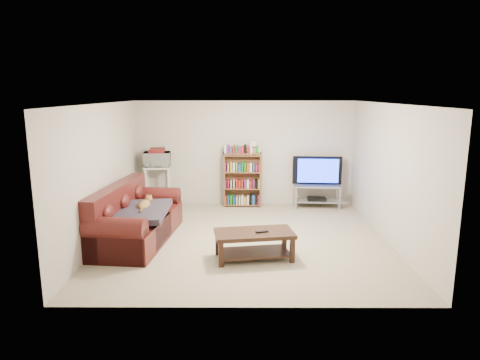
{
  "coord_description": "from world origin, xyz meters",
  "views": [
    {
      "loc": [
        -0.07,
        -7.32,
        2.59
      ],
      "look_at": [
        -0.1,
        0.4,
        1.0
      ],
      "focal_mm": 32.0,
      "sensor_mm": 36.0,
      "label": 1
    }
  ],
  "objects_px": {
    "coffee_table": "(254,240)",
    "bookshelf": "(242,179)",
    "tv_stand": "(317,192)",
    "sofa": "(133,222)"
  },
  "relations": [
    {
      "from": "sofa",
      "to": "tv_stand",
      "type": "relative_size",
      "value": 2.28
    },
    {
      "from": "bookshelf",
      "to": "tv_stand",
      "type": "bearing_deg",
      "value": -0.75
    },
    {
      "from": "coffee_table",
      "to": "tv_stand",
      "type": "distance_m",
      "value": 3.47
    },
    {
      "from": "coffee_table",
      "to": "bookshelf",
      "type": "xyz_separation_m",
      "value": [
        -0.18,
        3.19,
        0.33
      ]
    },
    {
      "from": "sofa",
      "to": "bookshelf",
      "type": "xyz_separation_m",
      "value": [
        1.93,
        2.34,
        0.3
      ]
    },
    {
      "from": "coffee_table",
      "to": "bookshelf",
      "type": "distance_m",
      "value": 3.21
    },
    {
      "from": "sofa",
      "to": "coffee_table",
      "type": "height_order",
      "value": "sofa"
    },
    {
      "from": "sofa",
      "to": "tv_stand",
      "type": "xyz_separation_m",
      "value": [
        3.63,
        2.27,
        0.01
      ]
    },
    {
      "from": "coffee_table",
      "to": "bookshelf",
      "type": "relative_size",
      "value": 1.05
    },
    {
      "from": "sofa",
      "to": "coffee_table",
      "type": "distance_m",
      "value": 2.27
    }
  ]
}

